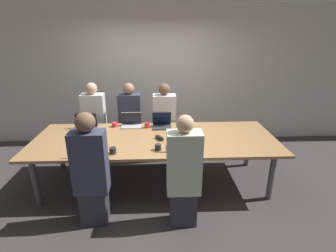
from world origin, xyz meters
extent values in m
plane|color=#383333|center=(0.00, 0.00, 0.00)|extent=(24.00, 24.00, 0.00)
cube|color=beige|center=(0.00, 1.80, 1.40)|extent=(12.00, 0.06, 2.80)
cube|color=#9E7547|center=(0.00, 0.00, 0.75)|extent=(3.59, 1.35, 0.04)
cylinder|color=#4C4C51|center=(-1.62, -0.50, 0.36)|extent=(0.08, 0.08, 0.73)
cylinder|color=#4C4C51|center=(1.62, -0.50, 0.36)|extent=(0.08, 0.08, 0.73)
cylinder|color=#4C4C51|center=(-1.62, 0.50, 0.36)|extent=(0.08, 0.08, 0.73)
cylinder|color=#4C4C51|center=(1.62, 0.50, 0.36)|extent=(0.08, 0.08, 0.73)
cube|color=#333338|center=(0.11, 0.43, 0.78)|extent=(0.30, 0.25, 0.02)
cube|color=#333338|center=(0.11, 0.52, 0.91)|extent=(0.31, 0.11, 0.24)
cube|color=#0F1933|center=(0.11, 0.51, 0.90)|extent=(0.30, 0.10, 0.24)
cube|color=#2D2D38|center=(0.16, 0.85, 0.23)|extent=(0.32, 0.24, 0.45)
cube|color=silver|center=(0.16, 0.85, 0.83)|extent=(0.40, 0.24, 0.77)
sphere|color=brown|center=(0.16, 0.85, 1.32)|extent=(0.20, 0.20, 0.20)
cylinder|color=red|center=(-0.13, 0.44, 0.81)|extent=(0.08, 0.08, 0.09)
cube|color=#B7B7BC|center=(-0.39, 0.48, 0.78)|extent=(0.33, 0.21, 0.02)
cube|color=#B7B7BC|center=(-0.39, 0.58, 0.89)|extent=(0.33, 0.05, 0.21)
cube|color=black|center=(-0.39, 0.57, 0.89)|extent=(0.33, 0.05, 0.21)
cube|color=#2D2D38|center=(-0.46, 0.94, 0.23)|extent=(0.32, 0.24, 0.45)
cube|color=#33384C|center=(-0.46, 0.94, 0.83)|extent=(0.40, 0.24, 0.77)
sphere|color=#9E7051|center=(-0.46, 0.94, 1.32)|extent=(0.20, 0.20, 0.20)
cylinder|color=red|center=(-0.67, 0.51, 0.80)|extent=(0.09, 0.09, 0.08)
cube|color=#333338|center=(-1.12, 0.38, 0.78)|extent=(0.34, 0.24, 0.02)
cube|color=#333338|center=(-1.12, 0.48, 0.91)|extent=(0.34, 0.06, 0.24)
cube|color=black|center=(-1.12, 0.47, 0.90)|extent=(0.34, 0.06, 0.24)
cube|color=#2D2D38|center=(-1.11, 0.97, 0.23)|extent=(0.32, 0.24, 0.45)
cube|color=silver|center=(-1.11, 0.97, 0.83)|extent=(0.40, 0.24, 0.77)
sphere|color=tan|center=(-1.11, 0.97, 1.32)|extent=(0.20, 0.20, 0.20)
cube|color=gray|center=(-0.84, -0.50, 0.78)|extent=(0.36, 0.22, 0.02)
cube|color=gray|center=(-0.84, -0.61, 0.90)|extent=(0.37, 0.04, 0.23)
cube|color=#0F1933|center=(-0.84, -0.60, 0.90)|extent=(0.36, 0.04, 0.22)
cube|color=#2D2D38|center=(-0.76, -0.86, 0.23)|extent=(0.32, 0.24, 0.45)
cube|color=#33384C|center=(-0.76, -0.86, 0.83)|extent=(0.40, 0.24, 0.77)
sphere|color=brown|center=(-0.76, -0.86, 1.33)|extent=(0.23, 0.23, 0.23)
cylinder|color=#232328|center=(-0.55, -0.50, 0.81)|extent=(0.09, 0.09, 0.08)
cube|color=gray|center=(0.33, -0.39, 0.78)|extent=(0.33, 0.23, 0.02)
cube|color=gray|center=(0.33, -0.49, 0.90)|extent=(0.34, 0.06, 0.23)
cube|color=black|center=(0.33, -0.47, 0.90)|extent=(0.33, 0.06, 0.22)
cube|color=#2D2D38|center=(0.34, -0.92, 0.23)|extent=(0.32, 0.24, 0.45)
cube|color=beige|center=(0.34, -0.92, 0.83)|extent=(0.40, 0.24, 0.77)
sphere|color=tan|center=(0.34, -0.92, 1.32)|extent=(0.20, 0.20, 0.20)
cylinder|color=#232328|center=(0.04, -0.42, 0.81)|extent=(0.08, 0.08, 0.08)
cube|color=black|center=(0.07, -0.07, 0.79)|extent=(0.12, 0.15, 0.05)
camera|label=1|loc=(0.04, -3.61, 2.29)|focal=28.00mm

